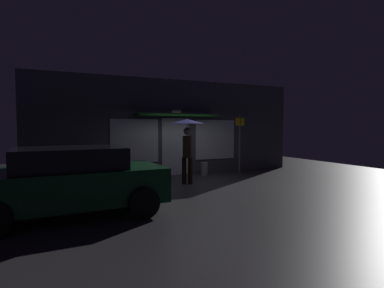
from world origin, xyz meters
TOP-DOWN VIEW (x-y plane):
  - ground_plane at (0.00, 0.00)m, footprint 18.00×18.00m
  - building_facade at (0.00, 2.34)m, footprint 10.66×1.00m
  - person_with_umbrella at (-0.35, 0.25)m, footprint 1.14×1.14m
  - parked_car at (-4.01, -2.01)m, footprint 3.88×2.15m
  - street_sign_post at (2.42, 1.38)m, footprint 0.40×0.07m
  - sidewalk_bollard at (0.99, 1.63)m, footprint 0.27×0.27m
  - sidewalk_bollard_2 at (-1.69, 1.57)m, footprint 0.22×0.22m

SIDE VIEW (x-z plane):
  - ground_plane at x=0.00m, z-range 0.00..0.00m
  - sidewalk_bollard at x=0.99m, z-range 0.00..0.50m
  - sidewalk_bollard_2 at x=-1.69m, z-range 0.00..0.67m
  - parked_car at x=-4.01m, z-range 0.03..1.46m
  - street_sign_post at x=2.42m, z-range 0.16..2.48m
  - person_with_umbrella at x=-0.35m, z-range 0.58..2.70m
  - building_facade at x=0.00m, z-range -0.01..3.68m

